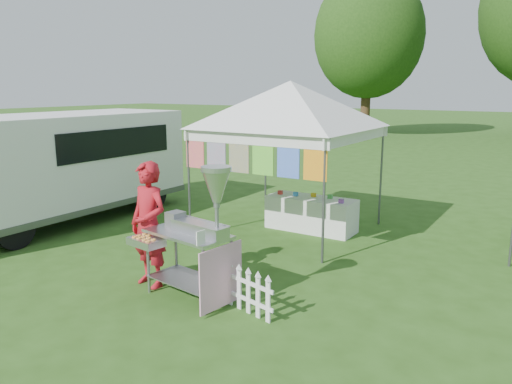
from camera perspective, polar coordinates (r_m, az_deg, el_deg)
The scene contains 8 objects.
ground at distance 7.59m, azimuth -9.32°, elevation -10.57°, with size 120.00×120.00×0.00m, color #2A4F16.
canopy_main at distance 9.89m, azimuth 3.95°, elevation 12.51°, with size 4.24×4.24×3.45m.
tree_left at distance 31.24m, azimuth 12.75°, elevation 17.09°, with size 6.40×6.40×9.53m.
donut_cart at distance 6.67m, azimuth -6.74°, elevation -3.51°, with size 1.46×0.91×1.90m.
vendor at distance 7.41m, azimuth -12.14°, elevation -3.67°, with size 0.67×0.44×1.85m, color #AF1520.
cargo_van at distance 11.69m, azimuth -20.95°, elevation 3.09°, with size 2.25×5.58×2.31m.
picket_fence at distance 6.74m, azimuth -2.45°, elevation -10.74°, with size 1.40×0.37×0.56m.
display_table at distance 10.26m, azimuth 6.32°, elevation -2.50°, with size 1.80×0.70×0.68m, color white.
Camera 1 is at (4.72, -5.19, 2.89)m, focal length 35.00 mm.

